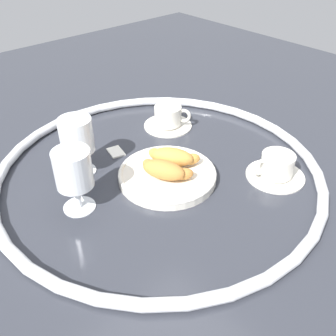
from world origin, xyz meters
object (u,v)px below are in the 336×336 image
Objects in this scene: croissant_large at (164,170)px; sugar_packet at (116,151)px; coffee_cup_far at (276,168)px; juice_glass_right at (77,137)px; pastry_plate at (168,174)px; coffee_cup_near at (168,118)px; croissant_small at (172,157)px; juice_glass_left at (74,172)px.

croissant_large is 2.49× the size of sugar_packet.
coffee_cup_far is 0.97× the size of juice_glass_right.
juice_glass_right reaches higher than coffee_cup_far.
coffee_cup_near is (-0.18, 0.17, 0.01)m from pastry_plate.
pastry_plate is 0.25m from coffee_cup_far.
pastry_plate is at bearing -61.62° from croissant_small.
coffee_cup_far is at bearing 54.70° from croissant_large.
coffee_cup_near is (-0.20, 0.19, -0.02)m from croissant_large.
pastry_plate is at bearing 118.11° from croissant_large.
coffee_cup_near is at bearing 106.92° from sugar_packet.
sugar_packet is (-0.17, -0.03, -0.01)m from pastry_plate.
juice_glass_right reaches higher than croissant_small.
juice_glass_left is at bearing -103.49° from pastry_plate.
croissant_small is at bearing 48.11° from juice_glass_right.
coffee_cup_far is at bearing 49.71° from pastry_plate.
croissant_small reaches higher than coffee_cup_far.
pastry_plate is 1.62× the size of juice_glass_right.
pastry_plate is at bearing -42.09° from coffee_cup_near.
croissant_large is at bearing -61.89° from pastry_plate.
pastry_plate is 1.90× the size of croissant_small.
croissant_large is 1.04× the size of croissant_small.
pastry_plate reaches higher than sugar_packet.
juice_glass_right reaches higher than pastry_plate.
juice_glass_left is 2.80× the size of sugar_packet.
juice_glass_right is (-0.17, -0.11, 0.05)m from croissant_large.
croissant_large is 0.92× the size of coffee_cup_near.
juice_glass_left is at bearing -33.59° from juice_glass_right.
juice_glass_right is at bearing 146.41° from juice_glass_left.
croissant_large is 0.92× the size of coffee_cup_far.
croissant_large is at bearing 71.76° from juice_glass_left.
croissant_large reaches higher than pastry_plate.
juice_glass_right is at bearing -139.87° from pastry_plate.
pastry_plate is 1.67× the size of coffee_cup_near.
croissant_small is 0.24m from coffee_cup_far.
juice_glass_right is (-0.32, -0.32, 0.07)m from coffee_cup_far.
coffee_cup_far is at bearing 62.01° from juice_glass_left.
croissant_large is 0.26m from coffee_cup_far.
pastry_plate is 1.67× the size of coffee_cup_far.
croissant_small is 2.39× the size of sugar_packet.
pastry_plate is at bearing 76.51° from juice_glass_left.
croissant_large is 0.27m from coffee_cup_near.
coffee_cup_near is at bearing 137.91° from pastry_plate.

